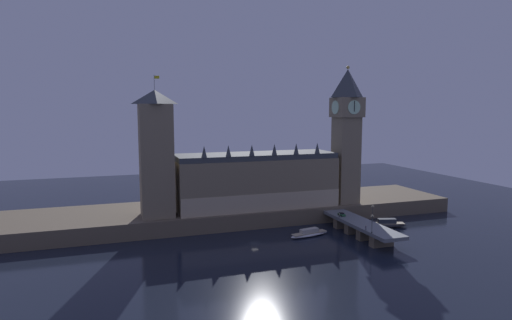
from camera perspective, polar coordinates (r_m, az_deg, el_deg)
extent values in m
plane|color=black|center=(169.31, -0.16, -11.04)|extent=(400.00, 400.00, 0.00)
cube|color=brown|center=(204.37, -3.68, -6.94)|extent=(220.00, 42.00, 6.94)
cube|color=#7F7056|center=(198.20, 0.00, -3.02)|extent=(73.52, 23.25, 22.43)
cube|color=tan|center=(188.70, 1.15, -5.74)|extent=(73.52, 0.20, 8.08)
cube|color=#383D42|center=(196.49, 0.00, 0.55)|extent=(73.52, 21.39, 2.40)
cone|color=#383D42|center=(179.72, -6.93, 1.10)|extent=(2.40, 2.40, 4.94)
cone|color=#383D42|center=(182.15, -3.70, 1.21)|extent=(2.40, 2.40, 4.94)
cone|color=#383D42|center=(185.15, -0.56, 1.31)|extent=(2.40, 2.40, 4.94)
cone|color=#383D42|center=(188.68, 2.47, 1.41)|extent=(2.40, 2.40, 4.94)
cone|color=#383D42|center=(192.72, 5.39, 1.50)|extent=(2.40, 2.40, 4.94)
cone|color=#383D42|center=(197.24, 8.17, 1.58)|extent=(2.40, 2.40, 4.94)
cube|color=#7F7056|center=(210.35, 11.88, -0.01)|extent=(10.54, 10.54, 41.24)
cube|color=#7F7056|center=(208.98, 12.04, 6.88)|extent=(12.43, 12.43, 9.27)
cylinder|color=#B7E5B7|center=(203.56, 12.96, 6.87)|extent=(6.44, 0.25, 6.44)
cylinder|color=#B7E5B7|center=(214.46, 11.17, 6.89)|extent=(6.44, 0.25, 6.44)
cylinder|color=#B7E5B7|center=(212.29, 13.52, 6.84)|extent=(0.25, 6.44, 6.44)
cylinder|color=#B7E5B7|center=(205.81, 10.51, 6.92)|extent=(0.25, 6.44, 6.44)
cube|color=black|center=(203.40, 12.99, 7.00)|extent=(0.36, 0.10, 4.83)
pyramid|color=#383D42|center=(209.35, 12.12, 9.96)|extent=(12.43, 12.43, 13.23)
sphere|color=gold|center=(209.93, 12.17, 11.98)|extent=(1.60, 1.60, 1.60)
cube|color=#7F7056|center=(183.07, -13.14, -0.10)|extent=(13.31, 13.31, 47.09)
pyramid|color=#383D42|center=(181.94, -13.37, 8.19)|extent=(13.58, 13.58, 5.76)
cylinder|color=#99999E|center=(182.21, -13.42, 10.04)|extent=(0.24, 0.24, 6.00)
cube|color=gold|center=(182.46, -13.08, 10.70)|extent=(2.00, 0.08, 1.20)
cube|color=slate|center=(182.31, 13.90, -8.27)|extent=(10.62, 46.00, 1.40)
cube|color=brown|center=(172.13, 16.39, -10.25)|extent=(9.03, 3.20, 4.44)
cube|color=brown|center=(179.38, 14.68, -9.50)|extent=(9.03, 3.20, 4.44)
cube|color=brown|center=(186.81, 13.11, -8.81)|extent=(9.03, 3.20, 4.44)
cube|color=brown|center=(194.39, 11.66, -8.16)|extent=(9.03, 3.20, 4.44)
cube|color=#235633|center=(190.75, 11.35, -7.14)|extent=(1.80, 3.98, 0.77)
cube|color=black|center=(190.61, 11.35, -6.97)|extent=(1.48, 1.79, 0.45)
cylinder|color=black|center=(191.43, 10.94, -7.16)|extent=(0.22, 0.64, 0.64)
cylinder|color=black|center=(192.27, 11.39, -7.11)|extent=(0.22, 0.64, 0.64)
cylinder|color=black|center=(189.36, 11.31, -7.32)|extent=(0.22, 0.64, 0.64)
cylinder|color=black|center=(190.20, 11.76, -7.27)|extent=(0.22, 0.64, 0.64)
cylinder|color=black|center=(171.29, 14.44, -8.86)|extent=(0.28, 0.28, 0.86)
cylinder|color=#47384C|center=(171.08, 14.45, -8.61)|extent=(0.38, 0.38, 0.71)
sphere|color=tan|center=(170.96, 14.45, -8.46)|extent=(0.23, 0.23, 0.23)
cylinder|color=black|center=(187.96, 11.04, -7.38)|extent=(0.28, 0.28, 0.87)
cylinder|color=gray|center=(187.77, 11.04, -7.15)|extent=(0.38, 0.38, 0.73)
sphere|color=tan|center=(187.65, 11.05, -7.01)|extent=(0.24, 0.24, 0.24)
cylinder|color=#2D3333|center=(167.53, 15.18, -9.30)|extent=(0.56, 0.56, 0.50)
cylinder|color=#2D3333|center=(166.70, 15.21, -8.26)|extent=(0.18, 0.18, 5.78)
sphere|color=#F9E5A3|center=(165.87, 15.24, -7.11)|extent=(0.60, 0.60, 0.60)
sphere|color=#F9E5A3|center=(165.70, 15.11, -7.25)|extent=(0.44, 0.44, 0.44)
sphere|color=#F9E5A3|center=(166.19, 15.37, -7.21)|extent=(0.44, 0.44, 0.44)
cylinder|color=#2D3333|center=(184.80, 15.25, -7.80)|extent=(0.56, 0.56, 0.50)
cylinder|color=#2D3333|center=(184.09, 15.27, -6.89)|extent=(0.18, 0.18, 5.51)
sphere|color=#F9E5A3|center=(183.35, 15.31, -5.89)|extent=(0.60, 0.60, 0.60)
sphere|color=#F9E5A3|center=(183.18, 15.19, -6.01)|extent=(0.44, 0.44, 0.44)
sphere|color=#F9E5A3|center=(183.68, 15.42, -5.98)|extent=(0.44, 0.44, 0.44)
ellipsoid|color=white|center=(179.24, 7.11, -9.82)|extent=(18.31, 7.31, 1.59)
cube|color=tan|center=(179.04, 7.12, -9.60)|extent=(16.05, 6.11, 0.24)
cube|color=#B7B2A8|center=(178.78, 7.12, -9.32)|extent=(8.37, 3.97, 1.59)
ellipsoid|color=#28282D|center=(199.39, 17.02, -8.31)|extent=(18.02, 9.16, 1.94)
cube|color=tan|center=(199.16, 17.03, -8.07)|extent=(15.76, 7.72, 0.24)
cube|color=#2D333D|center=(198.89, 17.04, -7.76)|extent=(8.32, 4.85, 1.94)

